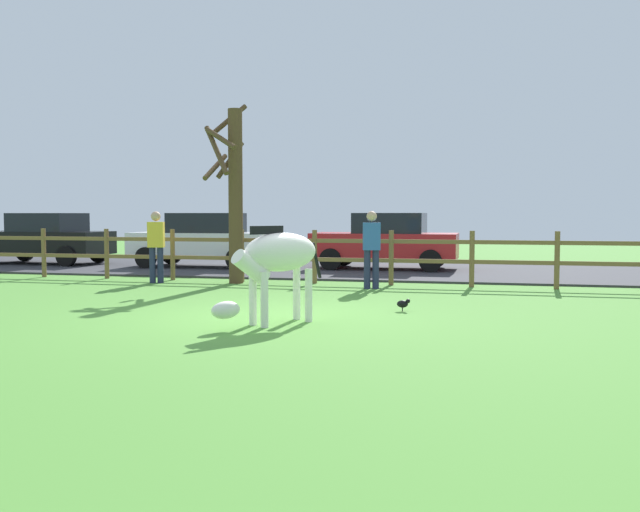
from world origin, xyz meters
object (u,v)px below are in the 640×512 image
at_px(zebra, 276,260).
at_px(visitor_right_of_tree, 156,243).
at_px(visitor_left_of_tree, 372,246).
at_px(parked_car_white, 203,240).
at_px(parked_car_black, 45,238).
at_px(crow_on_grass, 403,304).
at_px(bare_tree, 234,189).
at_px(parked_car_red, 386,240).

distance_m(zebra, visitor_right_of_tree, 6.63).
bearing_deg(visitor_left_of_tree, parked_car_white, 142.79).
relative_size(parked_car_black, visitor_left_of_tree, 2.46).
bearing_deg(crow_on_grass, bare_tree, 139.22).
height_order(zebra, visitor_right_of_tree, visitor_right_of_tree).
relative_size(parked_car_white, visitor_right_of_tree, 2.45).
bearing_deg(crow_on_grass, parked_car_white, 131.55).
bearing_deg(parked_car_black, zebra, -42.06).
xyz_separation_m(parked_car_black, parked_car_white, (5.27, -0.10, 0.00)).
xyz_separation_m(parked_car_red, visitor_left_of_tree, (0.32, -4.72, 0.06)).
bearing_deg(parked_car_white, parked_car_black, 178.87).
distance_m(crow_on_grass, parked_car_black, 14.07).
bearing_deg(bare_tree, visitor_right_of_tree, -168.10).
relative_size(zebra, visitor_right_of_tree, 1.00).
xyz_separation_m(parked_car_black, visitor_right_of_tree, (5.85, -4.23, 0.06)).
relative_size(parked_car_red, visitor_left_of_tree, 2.46).
distance_m(parked_car_white, visitor_right_of_tree, 4.17).
relative_size(bare_tree, parked_car_black, 1.03).
height_order(zebra, parked_car_red, parked_car_red).
relative_size(crow_on_grass, parked_car_red, 0.05).
xyz_separation_m(parked_car_white, visitor_left_of_tree, (5.57, -4.23, 0.06)).
xyz_separation_m(zebra, crow_on_grass, (1.64, 1.68, -0.80)).
height_order(zebra, parked_car_black, parked_car_black).
distance_m(bare_tree, crow_on_grass, 5.98).
relative_size(parked_car_black, visitor_right_of_tree, 2.46).
height_order(visitor_left_of_tree, visitor_right_of_tree, same).
height_order(crow_on_grass, parked_car_red, parked_car_red).
bearing_deg(parked_car_white, visitor_left_of_tree, -37.21).
xyz_separation_m(bare_tree, visitor_right_of_tree, (-1.75, -0.37, -1.24)).
distance_m(crow_on_grass, parked_car_red, 8.07).
bearing_deg(zebra, visitor_left_of_tree, 82.78).
height_order(crow_on_grass, parked_car_white, parked_car_white).
bearing_deg(visitor_left_of_tree, crow_on_grass, -72.37).
height_order(bare_tree, parked_car_black, bare_tree).
bearing_deg(parked_car_red, visitor_left_of_tree, -86.09).
height_order(crow_on_grass, visitor_right_of_tree, visitor_right_of_tree).
height_order(bare_tree, parked_car_white, bare_tree).
height_order(parked_car_red, visitor_left_of_tree, visitor_left_of_tree).
xyz_separation_m(zebra, visitor_left_of_tree, (0.62, 4.89, -0.02)).
bearing_deg(bare_tree, parked_car_white, 121.77).
height_order(bare_tree, visitor_right_of_tree, bare_tree).
relative_size(bare_tree, zebra, 2.52).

